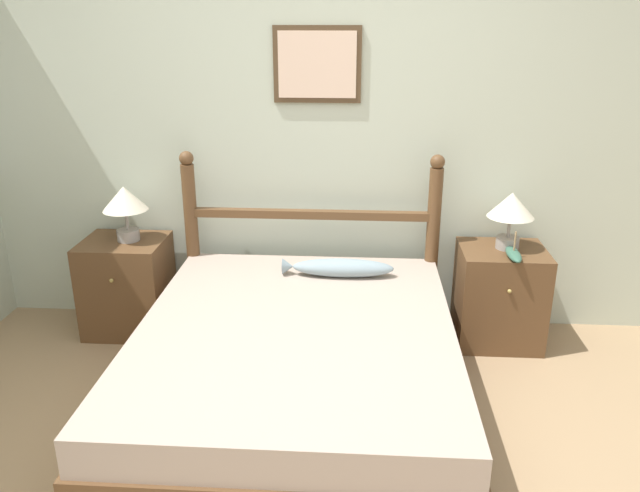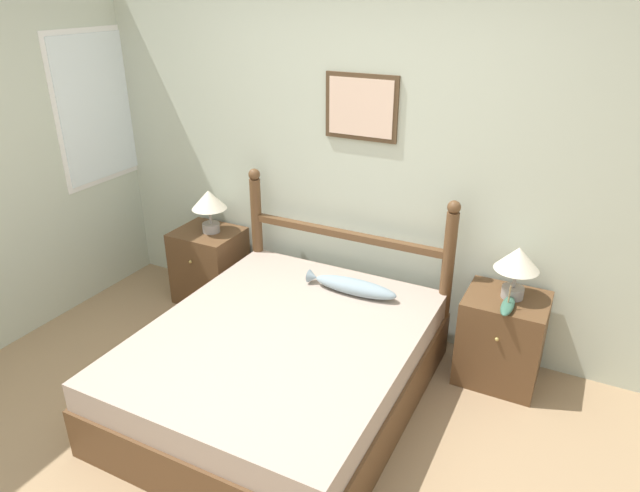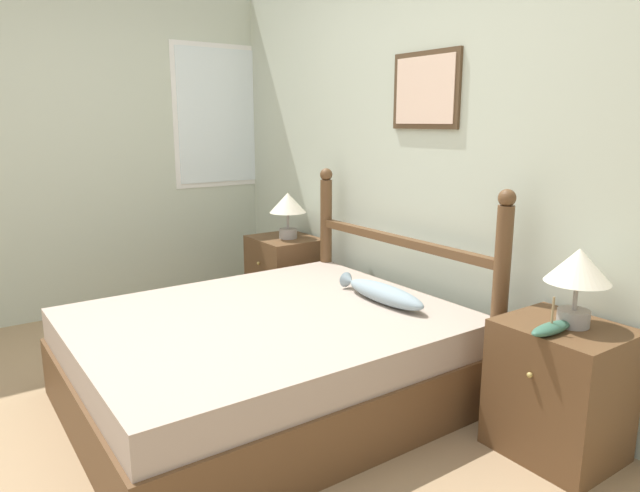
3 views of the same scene
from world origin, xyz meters
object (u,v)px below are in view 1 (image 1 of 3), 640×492
Objects in this scene: bed at (297,369)px; table_lamp_right at (511,209)px; nightstand_left at (128,286)px; table_lamp_left at (125,202)px; fish_pillow at (340,268)px; model_boat at (513,254)px; nightstand_right at (499,296)px.

table_lamp_right is at bearing 35.64° from bed.
bed is 1.59m from table_lamp_right.
nightstand_left is 0.55m from table_lamp_left.
table_lamp_right reaches higher than fish_pillow.
fish_pillow is at bearing -176.79° from model_boat.
nightstand_right is at bearing -133.82° from table_lamp_right.
nightstand_right is (1.17, 0.83, 0.06)m from bed.
bed is at bearing -144.36° from table_lamp_right.
nightstand_left and nightstand_right have the same top height.
nightstand_left is at bearing -165.00° from table_lamp_left.
nightstand_left is at bearing 144.58° from bed.
model_boat reaches higher than fish_pillow.
nightstand_left is (-1.17, 0.83, 0.06)m from bed.
table_lamp_left and table_lamp_right have the same top height.
model_boat is 0.39× the size of fish_pillow.
table_lamp_left reaches higher than fish_pillow.
fish_pillow is (-1.00, -0.22, -0.31)m from table_lamp_right.
fish_pillow is at bearing 73.17° from bed.
model_boat is at bearing -3.41° from nightstand_left.
bed is 3.17× the size of nightstand_right.
nightstand_right is 1.76× the size of table_lamp_right.
table_lamp_left is 1.00× the size of table_lamp_right.
model_boat is at bearing 30.12° from bed.
nightstand_left is 1.40m from fish_pillow.
table_lamp_right is (0.02, 0.02, 0.55)m from nightstand_right.
table_lamp_right is 1.07m from fish_pillow.
fish_pillow is (1.32, -0.21, -0.31)m from table_lamp_left.
table_lamp_right is at bearing 46.18° from nightstand_right.
table_lamp_left is (-2.30, 0.01, 0.55)m from nightstand_right.
table_lamp_right is (2.32, 0.01, 0.00)m from table_lamp_left.
fish_pillow is (0.19, 0.64, 0.30)m from bed.
table_lamp_left is 2.32m from table_lamp_right.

